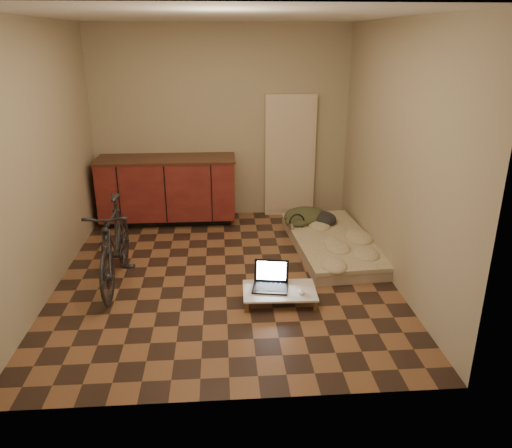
{
  "coord_description": "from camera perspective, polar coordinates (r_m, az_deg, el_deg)",
  "views": [
    {
      "loc": [
        -0.03,
        -4.88,
        2.43
      ],
      "look_at": [
        0.34,
        0.07,
        0.55
      ],
      "focal_mm": 35.0,
      "sensor_mm": 36.0,
      "label": 1
    }
  ],
  "objects": [
    {
      "name": "lap_desk",
      "position": [
        4.9,
        2.7,
        -7.68
      ],
      "size": [
        0.72,
        0.48,
        0.12
      ],
      "rotation": [
        0.0,
        0.0,
        -0.03
      ],
      "color": "brown",
      "rests_on": "ground"
    },
    {
      "name": "appliance_panel",
      "position": [
        7.07,
        3.88,
        7.76
      ],
      "size": [
        0.7,
        0.1,
        1.7
      ],
      "primitive_type": "cube",
      "color": "beige",
      "rests_on": "ground"
    },
    {
      "name": "clothing_pile",
      "position": [
        6.53,
        6.23,
        1.38
      ],
      "size": [
        0.63,
        0.54,
        0.24
      ],
      "primitive_type": null,
      "rotation": [
        0.0,
        0.0,
        0.07
      ],
      "color": "#363C23",
      "rests_on": "futon"
    },
    {
      "name": "room_shell",
      "position": [
        5.01,
        -3.82,
        7.65
      ],
      "size": [
        3.5,
        4.0,
        2.6
      ],
      "color": "brown",
      "rests_on": "ground"
    },
    {
      "name": "headphones",
      "position": [
        6.29,
        4.7,
        0.26
      ],
      "size": [
        0.3,
        0.29,
        0.16
      ],
      "primitive_type": null,
      "rotation": [
        0.0,
        0.0,
        0.33
      ],
      "color": "black",
      "rests_on": "futon"
    },
    {
      "name": "mouse",
      "position": [
        4.83,
        5.2,
        -7.73
      ],
      "size": [
        0.07,
        0.11,
        0.04
      ],
      "primitive_type": "ellipsoid",
      "rotation": [
        0.0,
        0.0,
        0.13
      ],
      "color": "white",
      "rests_on": "lap_desk"
    },
    {
      "name": "bicycle",
      "position": [
        5.28,
        -15.92,
        -1.69
      ],
      "size": [
        0.46,
        1.51,
        0.98
      ],
      "primitive_type": "imported",
      "rotation": [
        0.0,
        0.0,
        0.01
      ],
      "color": "black",
      "rests_on": "ground"
    },
    {
      "name": "laptop",
      "position": [
        4.93,
        1.68,
        -6.63
      ],
      "size": [
        0.39,
        0.36,
        0.23
      ],
      "rotation": [
        0.0,
        0.0,
        -0.18
      ],
      "color": "black",
      "rests_on": "lap_desk"
    },
    {
      "name": "futon",
      "position": [
        6.11,
        8.69,
        -2.16
      ],
      "size": [
        1.02,
        1.92,
        0.16
      ],
      "rotation": [
        0.0,
        0.0,
        0.07
      ],
      "color": "#B8A693",
      "rests_on": "ground"
    },
    {
      "name": "cabinets",
      "position": [
        6.91,
        -10.05,
        3.89
      ],
      "size": [
        1.84,
        0.62,
        0.91
      ],
      "color": "black",
      "rests_on": "ground"
    }
  ]
}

